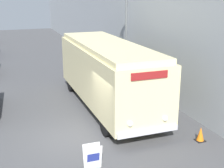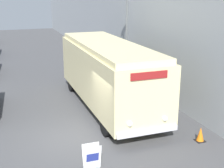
{
  "view_description": "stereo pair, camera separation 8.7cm",
  "coord_description": "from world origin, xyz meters",
  "px_view_note": "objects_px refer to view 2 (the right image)",
  "views": [
    {
      "loc": [
        -2.66,
        -11.32,
        5.81
      ],
      "look_at": [
        1.82,
        0.83,
        1.93
      ],
      "focal_mm": 50.0,
      "sensor_mm": 36.0,
      "label": 1
    },
    {
      "loc": [
        -2.58,
        -11.35,
        5.81
      ],
      "look_at": [
        1.82,
        0.83,
        1.93
      ],
      "focal_mm": 50.0,
      "sensor_mm": 36.0,
      "label": 2
    }
  ],
  "objects_px": {
    "sign_board": "(92,157)",
    "streetlamp": "(127,22)",
    "vintage_bus": "(108,71)",
    "traffic_cone": "(200,134)"
  },
  "relations": [
    {
      "from": "sign_board",
      "to": "streetlamp",
      "type": "distance_m",
      "value": 9.98
    },
    {
      "from": "vintage_bus",
      "to": "sign_board",
      "type": "bearing_deg",
      "value": -114.3
    },
    {
      "from": "streetlamp",
      "to": "traffic_cone",
      "type": "relative_size",
      "value": 10.44
    },
    {
      "from": "traffic_cone",
      "to": "vintage_bus",
      "type": "bearing_deg",
      "value": 113.75
    },
    {
      "from": "streetlamp",
      "to": "traffic_cone",
      "type": "bearing_deg",
      "value": -89.45
    },
    {
      "from": "streetlamp",
      "to": "traffic_cone",
      "type": "height_order",
      "value": "streetlamp"
    },
    {
      "from": "streetlamp",
      "to": "vintage_bus",
      "type": "bearing_deg",
      "value": -128.68
    },
    {
      "from": "sign_board",
      "to": "vintage_bus",
      "type": "bearing_deg",
      "value": 65.7
    },
    {
      "from": "streetlamp",
      "to": "traffic_cone",
      "type": "distance_m",
      "value": 8.52
    },
    {
      "from": "streetlamp",
      "to": "sign_board",
      "type": "bearing_deg",
      "value": -119.51
    }
  ]
}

